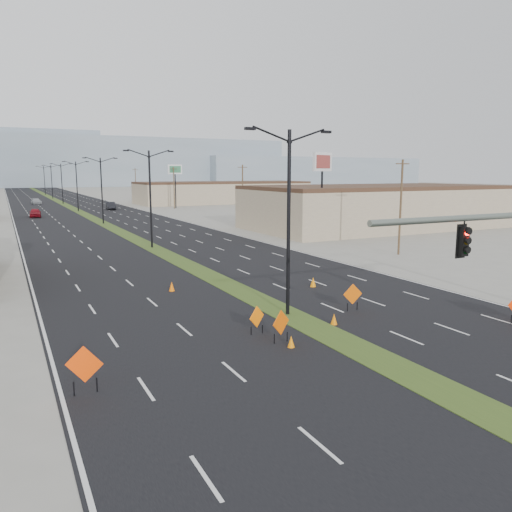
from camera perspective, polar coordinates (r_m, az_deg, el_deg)
name	(u,v)px	position (r m, az deg, el deg)	size (l,w,h in m)	color
ground	(465,403)	(19.18, 22.81, -15.18)	(600.00, 600.00, 0.00)	gray
road_surface	(76,210)	(112.13, -19.90, 4.96)	(25.00, 400.00, 0.02)	black
median_strip	(76,210)	(112.13, -19.90, 4.96)	(2.00, 400.00, 0.04)	#344E1B
building_se_near	(376,208)	(73.71, 13.53, 5.33)	(36.00, 18.00, 5.50)	tan
building_se_far	(223,193)	(131.68, -3.79, 7.18)	(44.00, 16.00, 5.00)	tan
mesa_center	(100,162)	(315.68, -17.37, 10.21)	(220.00, 50.00, 28.00)	gray
mesa_east	(308,171)	(357.93, 5.96, 9.65)	(160.00, 50.00, 18.00)	gray
streetlight_0	(289,217)	(26.86, 3.75, 4.46)	(5.15, 0.24, 10.02)	black
streetlight_1	(150,196)	(52.87, -11.99, 6.75)	(5.15, 0.24, 10.02)	black
streetlight_2	(102,188)	(80.23, -17.23, 7.40)	(5.15, 0.24, 10.02)	black
streetlight_3	(77,185)	(107.92, -19.79, 7.70)	(5.15, 0.24, 10.02)	black
streetlight_4	(62,182)	(135.73, -21.31, 7.87)	(5.15, 0.24, 10.02)	black
streetlight_5	(52,181)	(163.61, -22.32, 7.97)	(5.15, 0.24, 10.02)	black
streetlight_6	(44,180)	(191.53, -23.03, 8.05)	(5.15, 0.24, 10.02)	black
utility_pole_0	(401,206)	(49.38, 16.20, 5.53)	(1.60, 0.20, 9.00)	#4C3823
utility_pole_1	(243,193)	(78.65, -1.54, 7.24)	(1.60, 0.20, 9.00)	#4C3823
utility_pole_2	(174,187)	(111.28, -9.36, 7.78)	(1.60, 0.20, 9.00)	#4C3823
utility_pole_3	(136,184)	(145.01, -13.59, 8.01)	(1.60, 0.20, 9.00)	#4C3823
car_left	(35,213)	(96.34, -23.92, 4.53)	(1.86, 4.61, 1.57)	maroon
car_mid	(111,206)	(110.98, -16.27, 5.52)	(1.71, 4.90, 1.61)	black
car_far	(36,201)	(136.32, -23.82, 5.73)	(1.99, 4.88, 1.42)	#A0A3A9
construction_sign_0	(84,366)	(18.94, -19.03, -11.79)	(1.24, 0.60, 1.79)	#F64005
construction_sign_1	(257,318)	(24.33, 0.09, -7.09)	(0.98, 0.47, 1.41)	orange
construction_sign_2	(281,324)	(23.14, 2.87, -7.74)	(1.10, 0.49, 1.56)	#DB5004
construction_sign_3	(353,295)	(28.86, 10.99, -4.41)	(1.17, 0.23, 1.57)	#E35704
cone_0	(291,342)	(22.76, 4.04, -9.74)	(0.33, 0.33, 0.55)	orange
cone_1	(334,319)	(26.26, 8.91, -7.16)	(0.35, 0.35, 0.59)	orange
cone_2	(313,282)	(34.54, 6.54, -2.99)	(0.40, 0.40, 0.67)	orange
cone_3	(172,287)	(33.55, -9.61, -3.46)	(0.39, 0.39, 0.65)	#FE6E05
pole_sign_east_near	(322,168)	(60.33, 7.59, 9.95)	(3.25, 1.40, 10.15)	black
pole_sign_east_far	(175,173)	(112.13, -9.24, 9.39)	(3.13, 0.75, 9.54)	black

